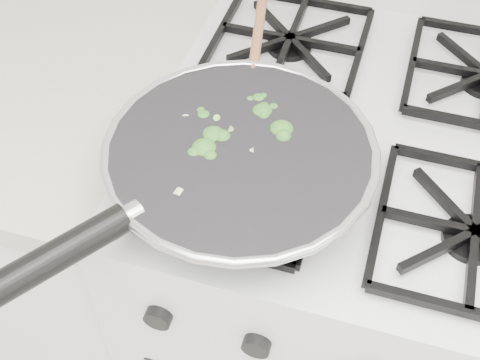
# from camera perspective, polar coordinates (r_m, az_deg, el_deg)

# --- Properties ---
(stove) EXTENTS (0.60, 0.60, 0.92)m
(stove) POSITION_cam_1_polar(r_m,az_deg,el_deg) (1.25, 8.26, -10.19)
(stove) COLOR silver
(stove) RESTS_ON ground
(skillet) EXTENTS (0.37, 0.63, 0.10)m
(skillet) POSITION_cam_1_polar(r_m,az_deg,el_deg) (0.77, -0.15, 1.47)
(skillet) COLOR black
(skillet) RESTS_ON stove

